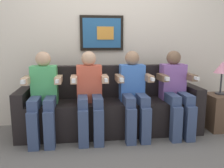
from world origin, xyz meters
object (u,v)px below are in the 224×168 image
Objects in this scene: couch at (110,109)px; person_left_center at (90,92)px; person_leftmost at (43,93)px; table_lamp at (222,69)px; side_table_right at (220,112)px; person_right_center at (134,90)px; person_rightmost at (176,89)px.

person_left_center is (-0.28, -0.17, 0.29)m from couch.
table_lamp is (2.41, 0.10, 0.25)m from person_leftmost.
table_lamp is (-0.01, 0.04, 0.61)m from side_table_right.
person_rightmost is (0.57, 0.00, 0.00)m from person_right_center.
person_leftmost is at bearing 180.00° from person_right_center.
person_right_center is 2.41× the size of table_lamp.
person_right_center reaches higher than table_lamp.
couch is 0.44m from person_right_center.
couch is 0.92m from person_leftmost.
side_table_right is at bearing 4.96° from person_rightmost.
side_table_right is at bearing 1.91° from person_left_center.
table_lamp is (0.70, 0.10, 0.25)m from person_rightmost.
person_right_center is at bearing -30.69° from couch.
person_right_center is (0.28, -0.17, 0.29)m from couch.
person_right_center is 0.57m from person_rightmost.
person_leftmost and person_rightmost have the same top height.
person_rightmost is at bearing 0.00° from person_left_center.
person_leftmost is 1.71m from person_rightmost.
person_leftmost is at bearing -177.70° from table_lamp.
person_right_center is at bearing -175.65° from table_lamp.
person_left_center is at bearing 180.00° from person_rightmost.
person_leftmost is 1.14m from person_right_center.
person_leftmost and person_left_center have the same top height.
person_left_center is (0.57, 0.00, 0.00)m from person_leftmost.
person_left_center reaches higher than table_lamp.
person_leftmost is at bearing -178.54° from side_table_right.
table_lamp reaches higher than side_table_right.
person_leftmost is 2.41× the size of table_lamp.
person_rightmost is (0.85, -0.17, 0.29)m from couch.
person_left_center reaches higher than side_table_right.
person_left_center and person_right_center have the same top height.
person_right_center is (1.14, 0.00, 0.00)m from person_leftmost.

